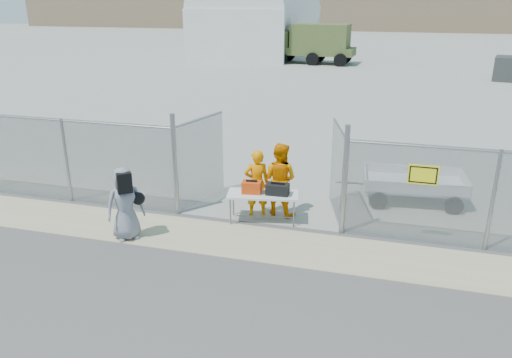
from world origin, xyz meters
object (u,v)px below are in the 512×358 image
(security_worker_right, at_px, (280,179))
(visitor, at_px, (125,204))
(security_worker_left, at_px, (257,183))
(utility_trailer, at_px, (413,186))
(folding_table, at_px, (263,207))

(security_worker_right, height_order, visitor, security_worker_right)
(security_worker_left, distance_m, utility_trailer, 4.18)
(security_worker_right, bearing_deg, utility_trailer, -137.93)
(folding_table, relative_size, security_worker_left, 1.00)
(security_worker_left, distance_m, security_worker_right, 0.56)
(folding_table, distance_m, security_worker_right, 0.80)
(folding_table, xyz_separation_m, utility_trailer, (3.44, 2.26, 0.05))
(security_worker_left, height_order, security_worker_right, security_worker_right)
(folding_table, bearing_deg, visitor, -158.52)
(folding_table, xyz_separation_m, security_worker_left, (-0.23, 0.30, 0.48))
(folding_table, height_order, security_worker_right, security_worker_right)
(security_worker_right, distance_m, visitor, 3.64)
(utility_trailer, bearing_deg, security_worker_right, -156.67)
(folding_table, relative_size, utility_trailer, 0.50)
(security_worker_left, bearing_deg, folding_table, 105.21)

